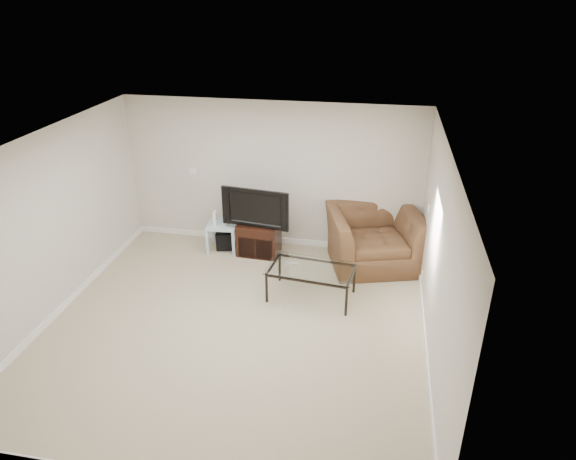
% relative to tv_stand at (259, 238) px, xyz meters
% --- Properties ---
extents(floor, '(5.00, 5.00, 0.00)m').
position_rel_tv_stand_xyz_m(floor, '(0.15, -2.05, -0.28)').
color(floor, tan).
rests_on(floor, ground).
extents(ceiling, '(5.00, 5.00, 0.00)m').
position_rel_tv_stand_xyz_m(ceiling, '(0.15, -2.05, 2.22)').
color(ceiling, white).
rests_on(ceiling, ground).
extents(wall_back, '(5.00, 0.02, 2.50)m').
position_rel_tv_stand_xyz_m(wall_back, '(0.15, 0.45, 0.97)').
color(wall_back, silver).
rests_on(wall_back, ground).
extents(wall_left, '(0.02, 5.00, 2.50)m').
position_rel_tv_stand_xyz_m(wall_left, '(-2.35, -2.05, 0.97)').
color(wall_left, silver).
rests_on(wall_left, ground).
extents(wall_right, '(0.02, 5.00, 2.50)m').
position_rel_tv_stand_xyz_m(wall_right, '(2.65, -2.05, 0.97)').
color(wall_right, silver).
rests_on(wall_right, ground).
extents(plate_back, '(0.12, 0.02, 0.12)m').
position_rel_tv_stand_xyz_m(plate_back, '(-1.25, 0.44, 0.97)').
color(plate_back, white).
rests_on(plate_back, wall_back).
extents(plate_right_switch, '(0.02, 0.09, 0.13)m').
position_rel_tv_stand_xyz_m(plate_right_switch, '(2.64, -0.45, 0.97)').
color(plate_right_switch, white).
rests_on(plate_right_switch, wall_right).
extents(plate_right_outlet, '(0.02, 0.08, 0.12)m').
position_rel_tv_stand_xyz_m(plate_right_outlet, '(2.64, -0.75, 0.02)').
color(plate_right_outlet, white).
rests_on(plate_right_outlet, wall_right).
extents(tv_stand, '(0.70, 0.50, 0.56)m').
position_rel_tv_stand_xyz_m(tv_stand, '(0.00, 0.00, 0.00)').
color(tv_stand, black).
rests_on(tv_stand, floor).
extents(dvd_player, '(0.36, 0.26, 0.05)m').
position_rel_tv_stand_xyz_m(dvd_player, '(-0.00, -0.04, 0.19)').
color(dvd_player, black).
rests_on(dvd_player, tv_stand).
extents(television, '(1.07, 0.34, 0.65)m').
position_rel_tv_stand_xyz_m(television, '(-0.00, -0.03, 0.61)').
color(television, black).
rests_on(television, tv_stand).
extents(side_table, '(0.54, 0.54, 0.48)m').
position_rel_tv_stand_xyz_m(side_table, '(-0.64, 0.05, -0.04)').
color(side_table, silver).
rests_on(side_table, floor).
extents(subwoofer, '(0.36, 0.36, 0.30)m').
position_rel_tv_stand_xyz_m(subwoofer, '(-0.62, 0.08, -0.11)').
color(subwoofer, black).
rests_on(subwoofer, floor).
extents(game_console, '(0.08, 0.17, 0.22)m').
position_rel_tv_stand_xyz_m(game_console, '(-0.76, 0.02, 0.31)').
color(game_console, white).
rests_on(game_console, side_table).
extents(game_case, '(0.08, 0.15, 0.19)m').
position_rel_tv_stand_xyz_m(game_case, '(-0.58, 0.04, 0.29)').
color(game_case, silver).
rests_on(game_case, side_table).
extents(recliner, '(1.61, 1.28, 1.23)m').
position_rel_tv_stand_xyz_m(recliner, '(1.90, 0.00, 0.34)').
color(recliner, '#4C3522').
rests_on(recliner, floor).
extents(coffee_table, '(1.31, 0.83, 0.49)m').
position_rel_tv_stand_xyz_m(coffee_table, '(1.06, -1.18, -0.04)').
color(coffee_table, black).
rests_on(coffee_table, floor).
extents(remote, '(0.20, 0.08, 0.02)m').
position_rel_tv_stand_xyz_m(remote, '(0.76, -1.11, 0.22)').
color(remote, '#B2B2B7').
rests_on(remote, coffee_table).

